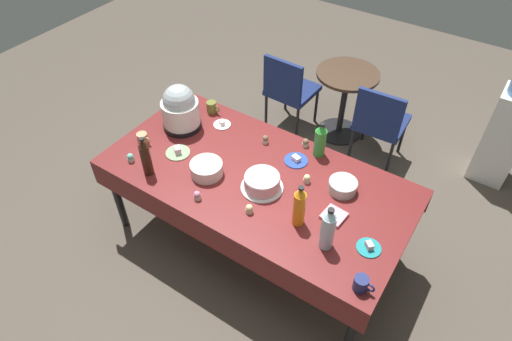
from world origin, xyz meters
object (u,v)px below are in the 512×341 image
at_px(potluck_table, 256,182).
at_px(slow_cooker, 180,109).
at_px(cupcake_mint, 307,179).
at_px(soda_bottle_lime_soda, 320,140).
at_px(soda_bottle_orange_juice, 299,206).
at_px(cupcake_berry, 249,209).
at_px(dessert_plate_teal, 369,247).
at_px(dessert_plate_sage, 178,152).
at_px(soda_bottle_water, 328,229).
at_px(coffee_mug_navy, 361,284).
at_px(maroon_chair_left, 289,88).
at_px(cupcake_vanilla, 265,139).
at_px(glass_salad_bowl, 343,186).
at_px(ceramic_snack_bowl, 207,169).
at_px(dessert_plate_cobalt, 296,160).
at_px(cupcake_cocoa, 131,158).
at_px(soda_bottle_cola, 146,157).
at_px(cupcake_lemon, 197,196).
at_px(cupcake_rose, 306,143).
at_px(coffee_mug_tan, 143,138).
at_px(dessert_plate_white, 222,124).
at_px(round_cafe_table, 345,92).
at_px(maroon_chair_right, 380,121).
at_px(coffee_mug_olive, 212,107).

relative_size(potluck_table, slow_cooker, 5.85).
bearing_deg(cupcake_mint, slow_cooker, 179.95).
height_order(soda_bottle_lime_soda, soda_bottle_orange_juice, soda_bottle_orange_juice).
bearing_deg(cupcake_berry, dessert_plate_teal, 11.97).
bearing_deg(dessert_plate_sage, dessert_plate_teal, -0.86).
bearing_deg(cupcake_berry, soda_bottle_water, 4.05).
bearing_deg(potluck_table, soda_bottle_lime_soda, 59.68).
relative_size(slow_cooker, coffee_mug_navy, 2.99).
bearing_deg(soda_bottle_orange_juice, maroon_chair_left, 121.70).
relative_size(slow_cooker, soda_bottle_orange_juice, 1.17).
distance_m(cupcake_mint, cupcake_vanilla, 0.51).
bearing_deg(maroon_chair_left, cupcake_mint, -55.57).
bearing_deg(coffee_mug_navy, slow_cooker, 162.19).
bearing_deg(glass_salad_bowl, soda_bottle_lime_soda, 141.87).
relative_size(ceramic_snack_bowl, dessert_plate_cobalt, 1.32).
relative_size(soda_bottle_orange_juice, coffee_mug_navy, 2.57).
height_order(cupcake_cocoa, soda_bottle_cola, soda_bottle_cola).
xyz_separation_m(dessert_plate_cobalt, cupcake_lemon, (-0.36, -0.69, 0.02)).
bearing_deg(dessert_plate_sage, soda_bottle_lime_soda, 32.93).
height_order(dessert_plate_cobalt, maroon_chair_left, maroon_chair_left).
relative_size(cupcake_rose, soda_bottle_orange_juice, 0.21).
height_order(cupcake_rose, coffee_mug_tan, coffee_mug_tan).
height_order(dessert_plate_sage, soda_bottle_water, soda_bottle_water).
height_order(dessert_plate_white, cupcake_lemon, cupcake_lemon).
height_order(slow_cooker, round_cafe_table, slow_cooker).
bearing_deg(maroon_chair_left, soda_bottle_water, -53.95).
xyz_separation_m(cupcake_berry, coffee_mug_tan, (-1.07, 0.13, 0.01)).
bearing_deg(soda_bottle_orange_juice, cupcake_vanilla, 137.64).
xyz_separation_m(dessert_plate_teal, round_cafe_table, (-0.97, 1.80, -0.26)).
relative_size(ceramic_snack_bowl, cupcake_vanilla, 3.42).
xyz_separation_m(cupcake_rose, maroon_chair_right, (0.27, 0.96, -0.29)).
height_order(soda_bottle_lime_soda, soda_bottle_water, soda_bottle_water).
height_order(slow_cooker, dessert_plate_sage, slow_cooker).
height_order(cupcake_vanilla, coffee_mug_tan, coffee_mug_tan).
bearing_deg(soda_bottle_lime_soda, coffee_mug_olive, -178.65).
xyz_separation_m(cupcake_lemon, cupcake_berry, (0.36, 0.09, 0.00)).
relative_size(dessert_plate_cobalt, dessert_plate_white, 1.24).
distance_m(ceramic_snack_bowl, maroon_chair_left, 1.65).
bearing_deg(dessert_plate_sage, soda_bottle_water, -6.46).
xyz_separation_m(cupcake_mint, cupcake_lemon, (-0.53, -0.54, 0.00)).
xyz_separation_m(soda_bottle_lime_soda, maroon_chair_left, (-0.82, 0.98, -0.39)).
relative_size(cupcake_berry, soda_bottle_cola, 0.21).
height_order(dessert_plate_teal, soda_bottle_water, soda_bottle_water).
xyz_separation_m(dessert_plate_teal, soda_bottle_orange_juice, (-0.46, -0.06, 0.14)).
bearing_deg(cupcake_cocoa, cupcake_vanilla, 45.27).
distance_m(cupcake_cocoa, coffee_mug_tan, 0.22).
xyz_separation_m(slow_cooker, round_cafe_table, (0.75, 1.51, -0.43)).
height_order(slow_cooker, cupcake_lemon, slow_cooker).
height_order(cupcake_mint, soda_bottle_orange_juice, soda_bottle_orange_juice).
distance_m(slow_cooker, coffee_mug_navy, 1.87).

